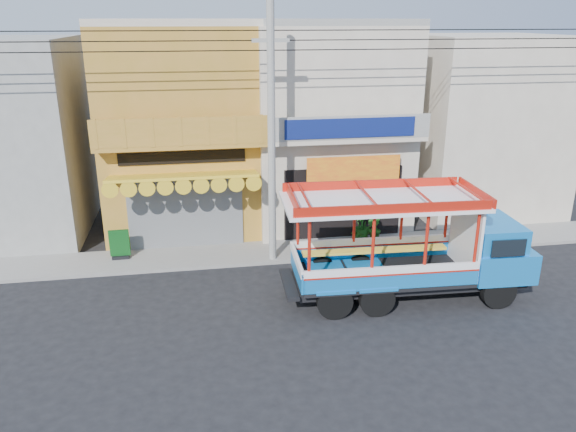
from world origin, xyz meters
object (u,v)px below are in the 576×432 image
object	(u,v)px
utility_pole	(276,122)
green_sign	(120,246)
songthaew_truck	(426,246)
potted_plant_c	(362,226)
potted_plant_b	(374,228)
potted_plant_a	(361,237)

from	to	relation	value
utility_pole	green_sign	world-z (taller)	utility_pole
songthaew_truck	potted_plant_c	world-z (taller)	songthaew_truck
utility_pole	potted_plant_c	distance (m)	5.75
green_sign	songthaew_truck	bearing A→B (deg)	-24.26
green_sign	potted_plant_b	xyz separation A→B (m)	(9.47, 0.10, 0.05)
songthaew_truck	green_sign	world-z (taller)	songthaew_truck
green_sign	potted_plant_a	xyz separation A→B (m)	(8.77, -0.52, -0.00)
potted_plant_a	potted_plant_b	distance (m)	0.93
potted_plant_a	green_sign	bearing A→B (deg)	126.63
potted_plant_a	potted_plant_c	distance (m)	0.90
potted_plant_b	potted_plant_a	bearing A→B (deg)	104.56
potted_plant_c	songthaew_truck	bearing A→B (deg)	11.26
potted_plant_b	potted_plant_c	bearing A→B (deg)	33.35
utility_pole	potted_plant_a	bearing A→B (deg)	7.04
utility_pole	green_sign	distance (m)	7.16
songthaew_truck	potted_plant_c	xyz separation A→B (m)	(-0.58, 4.68, -1.02)
utility_pole	potted_plant_c	bearing A→B (deg)	19.54
green_sign	potted_plant_a	bearing A→B (deg)	-3.37
utility_pole	potted_plant_a	world-z (taller)	utility_pole
potted_plant_c	potted_plant_b	bearing A→B (deg)	64.27
green_sign	potted_plant_b	distance (m)	9.47
utility_pole	potted_plant_b	bearing A→B (deg)	14.41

